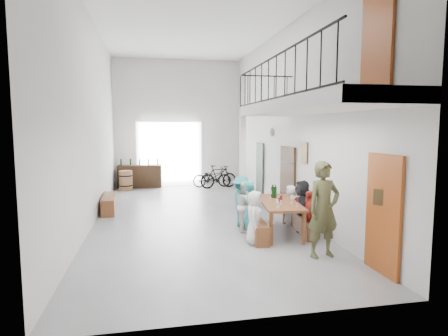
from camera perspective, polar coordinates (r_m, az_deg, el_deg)
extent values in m
plane|color=slate|center=(10.97, -4.44, -7.30)|extent=(12.00, 12.00, 0.00)
plane|color=silver|center=(16.64, -7.00, 6.80)|extent=(5.50, 0.00, 5.50)
plane|color=silver|center=(4.76, 3.99, 8.60)|extent=(5.50, 0.00, 5.50)
plane|color=silver|center=(10.70, -19.46, 6.89)|extent=(0.00, 12.00, 12.00)
plane|color=silver|center=(11.32, 9.50, 7.09)|extent=(0.00, 12.00, 12.00)
plane|color=white|center=(11.07, -4.70, 21.60)|extent=(12.00, 12.00, 0.00)
cube|color=white|center=(16.59, -8.30, 2.11)|extent=(2.80, 0.08, 2.80)
cube|color=#913F16|center=(7.09, 23.09, -6.53)|extent=(0.06, 0.95, 2.10)
cube|color=#382512|center=(11.13, 9.64, -1.93)|extent=(0.06, 1.10, 2.00)
cube|color=#303B31|center=(13.76, 5.49, -0.34)|extent=(0.06, 0.80, 2.00)
cube|color=#913F16|center=(7.43, 22.30, 17.78)|extent=(0.06, 0.90, 1.95)
cube|color=#41321A|center=(10.03, 12.08, 2.32)|extent=(0.04, 0.45, 0.55)
cylinder|color=white|center=(12.44, 7.33, 5.42)|extent=(0.04, 0.28, 0.28)
cube|color=white|center=(8.09, 12.61, 9.22)|extent=(1.50, 5.60, 0.25)
cube|color=black|center=(7.94, 7.75, 16.50)|extent=(0.03, 5.60, 0.03)
cube|color=black|center=(7.83, 7.66, 10.52)|extent=(0.03, 5.60, 0.03)
cube|color=black|center=(10.78, 6.59, 13.75)|extent=(1.50, 0.03, 0.03)
cube|color=white|center=(10.52, 2.83, 0.09)|extent=(0.14, 0.14, 2.88)
cube|color=brown|center=(9.12, 8.35, -5.22)|extent=(1.11, 2.18, 0.06)
cube|color=brown|center=(8.28, 7.19, -9.17)|extent=(0.08, 0.08, 0.73)
cube|color=brown|center=(8.45, 12.03, -8.96)|extent=(0.08, 0.08, 0.73)
cube|color=brown|center=(9.99, 5.19, -6.49)|extent=(0.08, 0.08, 0.73)
cube|color=brown|center=(10.13, 9.22, -6.37)|extent=(0.08, 0.08, 0.73)
cube|color=brown|center=(9.00, 4.73, -8.85)|extent=(0.48, 1.92, 0.44)
cube|color=brown|center=(9.52, 11.70, -8.20)|extent=(0.46, 1.82, 0.42)
cylinder|color=black|center=(9.50, 7.48, -3.49)|extent=(0.07, 0.07, 0.35)
cylinder|color=black|center=(9.50, 7.38, -3.49)|extent=(0.07, 0.07, 0.35)
cylinder|color=black|center=(9.50, 7.83, -3.49)|extent=(0.07, 0.07, 0.35)
cube|color=brown|center=(12.01, -17.09, -5.18)|extent=(0.46, 1.74, 0.49)
cylinder|color=#9B6B44|center=(15.82, -14.73, -1.85)|extent=(0.54, 0.54, 0.81)
cylinder|color=black|center=(15.85, -14.71, -2.57)|extent=(0.55, 0.55, 0.05)
cylinder|color=black|center=(15.80, -14.75, -1.12)|extent=(0.55, 0.55, 0.05)
cube|color=#382512|center=(16.38, -12.70, -1.25)|extent=(1.86, 0.67, 0.96)
cylinder|color=black|center=(16.38, -15.42, 0.86)|extent=(0.06, 0.06, 0.28)
cylinder|color=black|center=(16.41, -14.05, 0.91)|extent=(0.06, 0.06, 0.28)
cylinder|color=black|center=(16.32, -12.74, 0.92)|extent=(0.06, 0.06, 0.28)
cylinder|color=black|center=(16.25, -11.42, 0.92)|extent=(0.06, 0.06, 0.28)
cylinder|color=black|center=(16.23, -10.07, 0.95)|extent=(0.06, 0.06, 0.28)
imported|color=silver|center=(8.29, 4.67, -7.53)|extent=(0.57, 0.67, 1.18)
imported|color=teal|center=(8.70, 4.10, -6.32)|extent=(0.49, 0.58, 1.34)
imported|color=silver|center=(9.33, 3.38, -5.76)|extent=(0.58, 0.68, 1.25)
imported|color=teal|center=(9.73, 2.64, -5.07)|extent=(0.68, 0.94, 1.31)
imported|color=#A1261B|center=(8.87, 12.81, -6.95)|extent=(0.52, 0.71, 1.12)
imported|color=black|center=(9.44, 11.78, -5.66)|extent=(0.76, 1.24, 1.27)
imported|color=silver|center=(10.05, 10.11, -5.56)|extent=(0.41, 0.56, 1.05)
imported|color=#4A4B2A|center=(7.63, 14.94, -6.11)|extent=(0.76, 0.56, 1.91)
imported|color=#1C461A|center=(12.29, 6.49, -4.73)|extent=(0.54, 0.51, 0.47)
imported|color=black|center=(16.09, -1.84, -1.40)|extent=(1.66, 0.58, 0.87)
imported|color=black|center=(15.83, -0.86, -1.32)|extent=(1.69, 0.79, 0.98)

